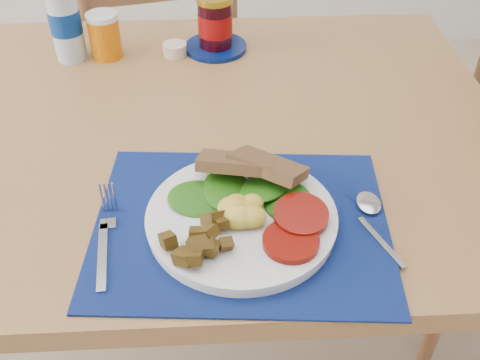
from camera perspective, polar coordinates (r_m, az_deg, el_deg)
The scene contains 10 objects.
table at distance 1.11m, azimuth -10.58°, elevation 2.07°, with size 1.40×0.90×0.75m.
chair_far at distance 1.75m, azimuth -8.46°, elevation 15.05°, with size 0.53×0.52×1.22m.
placemat at distance 0.84m, azimuth 0.15°, elevation -4.49°, with size 0.43×0.34×0.00m, color black.
breakfast_plate at distance 0.82m, azimuth -0.22°, elevation -3.64°, with size 0.28×0.28×0.07m.
fork at distance 0.84m, azimuth -13.44°, elevation -5.49°, with size 0.03×0.18×0.00m.
spoon at distance 0.87m, azimuth 13.31°, elevation -3.59°, with size 0.05×0.16×0.00m.
water_bottle at distance 1.27m, azimuth -17.49°, elevation 15.74°, with size 0.07×0.07×0.23m.
juice_glass at distance 1.28m, azimuth -13.57°, elevation 13.97°, with size 0.07×0.07×0.09m, color #CD6405.
ramekin at distance 1.27m, azimuth -6.64°, elevation 13.05°, with size 0.05×0.05×0.03m, color beige.
jam_on_saucer at distance 1.27m, azimuth -2.53°, elevation 15.33°, with size 0.14×0.14×0.12m.
Camera 1 is at (0.16, -0.67, 1.34)m, focal length 42.00 mm.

